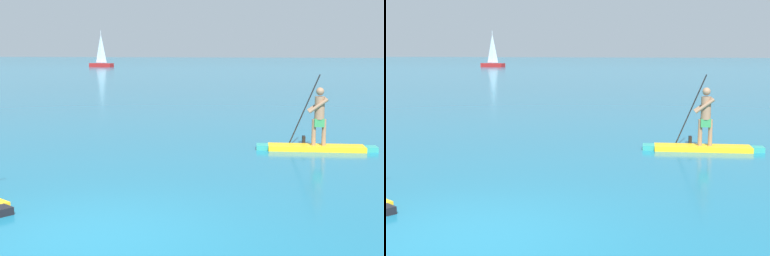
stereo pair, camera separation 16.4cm
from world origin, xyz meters
The scene contains 3 objects.
ground centered at (0.00, 0.00, 0.00)m, with size 440.00×440.00×0.00m, color #196B8C.
paddleboarder_far_right centered at (3.02, 7.67, 0.32)m, with size 3.19×0.97×2.01m.
sailboat_left_horizon centered at (-32.82, 76.67, 0.88)m, with size 4.23×1.91×5.96m.
Camera 2 is at (3.37, -6.89, 2.62)m, focal length 50.61 mm.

